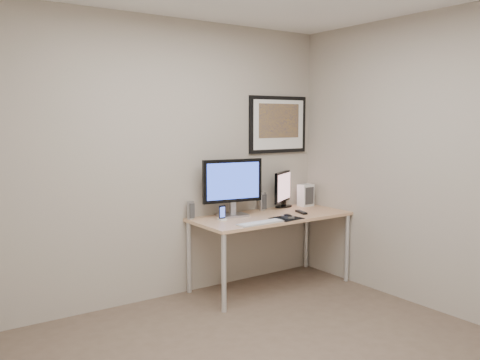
{
  "coord_description": "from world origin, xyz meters",
  "views": [
    {
      "loc": [
        -2.08,
        -2.55,
        1.67
      ],
      "look_at": [
        0.45,
        1.1,
        1.14
      ],
      "focal_mm": 38.0,
      "sensor_mm": 36.0,
      "label": 1
    }
  ],
  "objects_px": {
    "monitor_large": "(233,185)",
    "fan_unit": "(306,195)",
    "framed_art": "(278,124)",
    "speaker_left": "(191,210)",
    "monitor_tv": "(284,188)",
    "desk": "(271,222)",
    "keyboard": "(260,223)",
    "phone_dock": "(222,213)",
    "speaker_right": "(262,201)"
  },
  "relations": [
    {
      "from": "desk",
      "to": "keyboard",
      "type": "distance_m",
      "value": 0.44
    },
    {
      "from": "speaker_left",
      "to": "speaker_right",
      "type": "bearing_deg",
      "value": 3.84
    },
    {
      "from": "fan_unit",
      "to": "desk",
      "type": "bearing_deg",
      "value": -164.84
    },
    {
      "from": "framed_art",
      "to": "speaker_right",
      "type": "relative_size",
      "value": 4.02
    },
    {
      "from": "fan_unit",
      "to": "monitor_tv",
      "type": "bearing_deg",
      "value": 162.29
    },
    {
      "from": "monitor_tv",
      "to": "fan_unit",
      "type": "relative_size",
      "value": 1.86
    },
    {
      "from": "monitor_large",
      "to": "keyboard",
      "type": "xyz_separation_m",
      "value": [
        0.02,
        -0.43,
        -0.3
      ]
    },
    {
      "from": "monitor_large",
      "to": "framed_art",
      "type": "bearing_deg",
      "value": 22.81
    },
    {
      "from": "monitor_large",
      "to": "keyboard",
      "type": "bearing_deg",
      "value": -78.98
    },
    {
      "from": "phone_dock",
      "to": "speaker_right",
      "type": "bearing_deg",
      "value": 21.41
    },
    {
      "from": "monitor_large",
      "to": "speaker_right",
      "type": "relative_size",
      "value": 3.3
    },
    {
      "from": "monitor_tv",
      "to": "speaker_left",
      "type": "xyz_separation_m",
      "value": [
        -1.15,
        -0.0,
        -0.12
      ]
    },
    {
      "from": "phone_dock",
      "to": "desk",
      "type": "bearing_deg",
      "value": -3.13
    },
    {
      "from": "framed_art",
      "to": "phone_dock",
      "type": "height_order",
      "value": "framed_art"
    },
    {
      "from": "monitor_large",
      "to": "monitor_tv",
      "type": "height_order",
      "value": "monitor_large"
    },
    {
      "from": "framed_art",
      "to": "keyboard",
      "type": "bearing_deg",
      "value": -138.62
    },
    {
      "from": "fan_unit",
      "to": "monitor_large",
      "type": "bearing_deg",
      "value": -179.82
    },
    {
      "from": "speaker_left",
      "to": "fan_unit",
      "type": "distance_m",
      "value": 1.41
    },
    {
      "from": "speaker_right",
      "to": "phone_dock",
      "type": "distance_m",
      "value": 0.67
    },
    {
      "from": "monitor_tv",
      "to": "speaker_left",
      "type": "distance_m",
      "value": 1.16
    },
    {
      "from": "desk",
      "to": "monitor_tv",
      "type": "relative_size",
      "value": 3.61
    },
    {
      "from": "desk",
      "to": "phone_dock",
      "type": "xyz_separation_m",
      "value": [
        -0.54,
        0.05,
        0.14
      ]
    },
    {
      "from": "speaker_left",
      "to": "keyboard",
      "type": "bearing_deg",
      "value": -48.51
    },
    {
      "from": "keyboard",
      "to": "fan_unit",
      "type": "xyz_separation_m",
      "value": [
        0.99,
        0.49,
        0.11
      ]
    },
    {
      "from": "monitor_large",
      "to": "fan_unit",
      "type": "height_order",
      "value": "monitor_large"
    },
    {
      "from": "monitor_large",
      "to": "monitor_tv",
      "type": "bearing_deg",
      "value": 18.23
    },
    {
      "from": "monitor_tv",
      "to": "desk",
      "type": "bearing_deg",
      "value": -176.09
    },
    {
      "from": "speaker_left",
      "to": "keyboard",
      "type": "distance_m",
      "value": 0.7
    },
    {
      "from": "monitor_tv",
      "to": "phone_dock",
      "type": "height_order",
      "value": "monitor_tv"
    },
    {
      "from": "framed_art",
      "to": "monitor_tv",
      "type": "height_order",
      "value": "framed_art"
    },
    {
      "from": "framed_art",
      "to": "desk",
      "type": "bearing_deg",
      "value": -136.54
    },
    {
      "from": "framed_art",
      "to": "monitor_tv",
      "type": "relative_size",
      "value": 1.69
    },
    {
      "from": "monitor_large",
      "to": "phone_dock",
      "type": "relative_size",
      "value": 4.31
    },
    {
      "from": "phone_dock",
      "to": "keyboard",
      "type": "height_order",
      "value": "phone_dock"
    },
    {
      "from": "monitor_tv",
      "to": "speaker_left",
      "type": "relative_size",
      "value": 2.59
    },
    {
      "from": "monitor_large",
      "to": "keyboard",
      "type": "height_order",
      "value": "monitor_large"
    },
    {
      "from": "desk",
      "to": "keyboard",
      "type": "relative_size",
      "value": 3.4
    },
    {
      "from": "desk",
      "to": "monitor_tv",
      "type": "distance_m",
      "value": 0.56
    },
    {
      "from": "framed_art",
      "to": "phone_dock",
      "type": "bearing_deg",
      "value": -162.73
    },
    {
      "from": "framed_art",
      "to": "fan_unit",
      "type": "distance_m",
      "value": 0.84
    },
    {
      "from": "speaker_right",
      "to": "framed_art",
      "type": "bearing_deg",
      "value": 14.5
    },
    {
      "from": "fan_unit",
      "to": "speaker_right",
      "type": "bearing_deg",
      "value": 171.02
    },
    {
      "from": "keyboard",
      "to": "fan_unit",
      "type": "height_order",
      "value": "fan_unit"
    },
    {
      "from": "keyboard",
      "to": "speaker_left",
      "type": "bearing_deg",
      "value": 125.32
    },
    {
      "from": "framed_art",
      "to": "speaker_left",
      "type": "relative_size",
      "value": 4.39
    },
    {
      "from": "speaker_right",
      "to": "fan_unit",
      "type": "xyz_separation_m",
      "value": [
        0.55,
        -0.06,
        0.03
      ]
    },
    {
      "from": "monitor_tv",
      "to": "speaker_right",
      "type": "distance_m",
      "value": 0.32
    },
    {
      "from": "phone_dock",
      "to": "monitor_large",
      "type": "bearing_deg",
      "value": 31.23
    },
    {
      "from": "fan_unit",
      "to": "speaker_left",
      "type": "bearing_deg",
      "value": 174.36
    },
    {
      "from": "monitor_tv",
      "to": "speaker_left",
      "type": "height_order",
      "value": "monitor_tv"
    }
  ]
}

